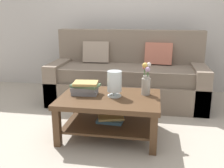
% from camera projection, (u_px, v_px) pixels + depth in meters
% --- Properties ---
extents(ground_plane, '(10.00, 10.00, 0.00)m').
position_uv_depth(ground_plane, '(111.00, 123.00, 3.19)').
color(ground_plane, '#ADA393').
extents(back_wall, '(6.40, 0.12, 2.70)m').
position_uv_depth(back_wall, '(128.00, 10.00, 4.40)').
color(back_wall, '#BCB7B2').
rests_on(back_wall, ground).
extents(couch, '(2.25, 0.90, 1.06)m').
position_uv_depth(couch, '(127.00, 78.00, 3.91)').
color(couch, '#7A6B5B').
rests_on(couch, ground).
extents(coffee_table, '(1.07, 0.76, 0.45)m').
position_uv_depth(coffee_table, '(110.00, 108.00, 2.81)').
color(coffee_table, '#4C331E').
rests_on(coffee_table, ground).
extents(book_stack_main, '(0.32, 0.23, 0.14)m').
position_uv_depth(book_stack_main, '(85.00, 88.00, 2.84)').
color(book_stack_main, slate).
rests_on(book_stack_main, coffee_table).
extents(glass_hurricane_vase, '(0.15, 0.15, 0.28)m').
position_uv_depth(glass_hurricane_vase, '(114.00, 82.00, 2.74)').
color(glass_hurricane_vase, silver).
rests_on(glass_hurricane_vase, coffee_table).
extents(flower_pitcher, '(0.10, 0.11, 0.36)m').
position_uv_depth(flower_pitcher, '(146.00, 81.00, 2.80)').
color(flower_pitcher, '#9E998E').
rests_on(flower_pitcher, coffee_table).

